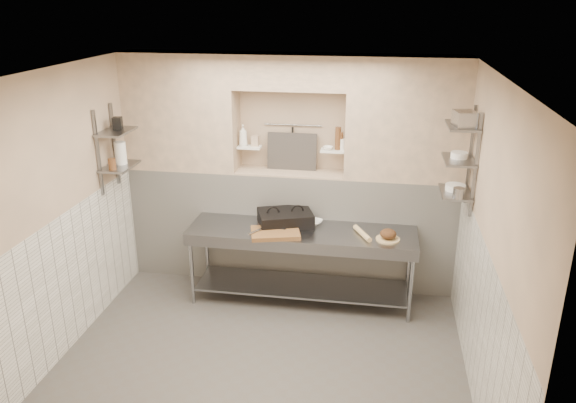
% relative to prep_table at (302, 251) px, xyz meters
% --- Properties ---
extents(floor, '(4.00, 3.90, 0.10)m').
position_rel_prep_table_xyz_m(floor, '(-0.22, -1.18, -0.69)').
color(floor, '#4A4642').
rests_on(floor, ground).
extents(ceiling, '(4.00, 3.90, 0.10)m').
position_rel_prep_table_xyz_m(ceiling, '(-0.22, -1.18, 2.21)').
color(ceiling, silver).
rests_on(ceiling, ground).
extents(wall_left, '(0.10, 3.90, 2.80)m').
position_rel_prep_table_xyz_m(wall_left, '(-2.27, -1.18, 0.76)').
color(wall_left, tan).
rests_on(wall_left, ground).
extents(wall_right, '(0.10, 3.90, 2.80)m').
position_rel_prep_table_xyz_m(wall_right, '(1.83, -1.18, 0.76)').
color(wall_right, tan).
rests_on(wall_right, ground).
extents(wall_back, '(4.00, 0.10, 2.80)m').
position_rel_prep_table_xyz_m(wall_back, '(-0.22, 0.82, 0.76)').
color(wall_back, tan).
rests_on(wall_back, ground).
extents(wall_front, '(4.00, 0.10, 2.80)m').
position_rel_prep_table_xyz_m(wall_front, '(-0.22, -3.18, 0.76)').
color(wall_front, tan).
rests_on(wall_front, ground).
extents(backwall_lower, '(4.00, 0.40, 1.40)m').
position_rel_prep_table_xyz_m(backwall_lower, '(-0.22, 0.57, 0.06)').
color(backwall_lower, silver).
rests_on(backwall_lower, floor).
extents(alcove_sill, '(1.30, 0.40, 0.02)m').
position_rel_prep_table_xyz_m(alcove_sill, '(-0.22, 0.57, 0.77)').
color(alcove_sill, tan).
rests_on(alcove_sill, backwall_lower).
extents(backwall_pillar_left, '(1.35, 0.40, 1.40)m').
position_rel_prep_table_xyz_m(backwall_pillar_left, '(-1.55, 0.57, 1.46)').
color(backwall_pillar_left, tan).
rests_on(backwall_pillar_left, backwall_lower).
extents(backwall_pillar_right, '(1.35, 0.40, 1.40)m').
position_rel_prep_table_xyz_m(backwall_pillar_right, '(1.10, 0.57, 1.46)').
color(backwall_pillar_right, tan).
rests_on(backwall_pillar_right, backwall_lower).
extents(backwall_header, '(1.30, 0.40, 0.40)m').
position_rel_prep_table_xyz_m(backwall_header, '(-0.22, 0.57, 1.96)').
color(backwall_header, tan).
rests_on(backwall_header, backwall_lower).
extents(wainscot_left, '(0.02, 3.90, 1.40)m').
position_rel_prep_table_xyz_m(wainscot_left, '(-2.21, -1.18, 0.06)').
color(wainscot_left, silver).
rests_on(wainscot_left, floor).
extents(wainscot_right, '(0.02, 3.90, 1.40)m').
position_rel_prep_table_xyz_m(wainscot_right, '(1.77, -1.18, 0.06)').
color(wainscot_right, silver).
rests_on(wainscot_right, floor).
extents(alcove_shelf_left, '(0.28, 0.16, 0.02)m').
position_rel_prep_table_xyz_m(alcove_shelf_left, '(-0.72, 0.57, 1.06)').
color(alcove_shelf_left, white).
rests_on(alcove_shelf_left, backwall_lower).
extents(alcove_shelf_right, '(0.28, 0.16, 0.02)m').
position_rel_prep_table_xyz_m(alcove_shelf_right, '(0.28, 0.57, 1.06)').
color(alcove_shelf_right, white).
rests_on(alcove_shelf_right, backwall_lower).
extents(utensil_rail, '(0.70, 0.02, 0.02)m').
position_rel_prep_table_xyz_m(utensil_rail, '(-0.22, 0.74, 1.31)').
color(utensil_rail, gray).
rests_on(utensil_rail, wall_back).
extents(hanging_steel, '(0.02, 0.02, 0.30)m').
position_rel_prep_table_xyz_m(hanging_steel, '(-0.22, 0.72, 1.14)').
color(hanging_steel, black).
rests_on(hanging_steel, utensil_rail).
extents(splash_panel, '(0.60, 0.08, 0.45)m').
position_rel_prep_table_xyz_m(splash_panel, '(-0.22, 0.67, 1.00)').
color(splash_panel, '#383330').
rests_on(splash_panel, alcove_sill).
extents(shelf_rail_left_a, '(0.03, 0.03, 0.95)m').
position_rel_prep_table_xyz_m(shelf_rail_left_a, '(-2.20, 0.07, 1.16)').
color(shelf_rail_left_a, slate).
rests_on(shelf_rail_left_a, wall_left).
extents(shelf_rail_left_b, '(0.03, 0.03, 0.95)m').
position_rel_prep_table_xyz_m(shelf_rail_left_b, '(-2.20, -0.33, 1.16)').
color(shelf_rail_left_b, slate).
rests_on(shelf_rail_left_b, wall_left).
extents(wall_shelf_left_lower, '(0.30, 0.50, 0.02)m').
position_rel_prep_table_xyz_m(wall_shelf_left_lower, '(-2.06, -0.13, 0.96)').
color(wall_shelf_left_lower, slate).
rests_on(wall_shelf_left_lower, wall_left).
extents(wall_shelf_left_upper, '(0.30, 0.50, 0.03)m').
position_rel_prep_table_xyz_m(wall_shelf_left_upper, '(-2.06, -0.13, 1.36)').
color(wall_shelf_left_upper, slate).
rests_on(wall_shelf_left_upper, wall_left).
extents(shelf_rail_right_a, '(0.03, 0.03, 1.05)m').
position_rel_prep_table_xyz_m(shelf_rail_right_a, '(1.75, 0.07, 1.21)').
color(shelf_rail_right_a, slate).
rests_on(shelf_rail_right_a, wall_right).
extents(shelf_rail_right_b, '(0.03, 0.03, 1.05)m').
position_rel_prep_table_xyz_m(shelf_rail_right_b, '(1.75, -0.33, 1.21)').
color(shelf_rail_right_b, slate).
rests_on(shelf_rail_right_b, wall_right).
extents(wall_shelf_right_lower, '(0.30, 0.50, 0.02)m').
position_rel_prep_table_xyz_m(wall_shelf_right_lower, '(1.62, -0.13, 0.86)').
color(wall_shelf_right_lower, slate).
rests_on(wall_shelf_right_lower, wall_right).
extents(wall_shelf_right_mid, '(0.30, 0.50, 0.02)m').
position_rel_prep_table_xyz_m(wall_shelf_right_mid, '(1.62, -0.13, 1.21)').
color(wall_shelf_right_mid, slate).
rests_on(wall_shelf_right_mid, wall_right).
extents(wall_shelf_right_upper, '(0.30, 0.50, 0.03)m').
position_rel_prep_table_xyz_m(wall_shelf_right_upper, '(1.62, -0.13, 1.56)').
color(wall_shelf_right_upper, slate).
rests_on(wall_shelf_right_upper, wall_right).
extents(prep_table, '(2.60, 0.70, 0.90)m').
position_rel_prep_table_xyz_m(prep_table, '(0.00, 0.00, 0.00)').
color(prep_table, gray).
rests_on(prep_table, floor).
extents(panini_press, '(0.72, 0.62, 0.17)m').
position_rel_prep_table_xyz_m(panini_press, '(-0.21, 0.13, 0.34)').
color(panini_press, black).
rests_on(panini_press, prep_table).
extents(cutting_board, '(0.61, 0.50, 0.05)m').
position_rel_prep_table_xyz_m(cutting_board, '(-0.27, -0.17, 0.28)').
color(cutting_board, brown).
rests_on(cutting_board, prep_table).
extents(knife_blade, '(0.26, 0.08, 0.01)m').
position_rel_prep_table_xyz_m(knife_blade, '(-0.30, -0.08, 0.31)').
color(knife_blade, gray).
rests_on(knife_blade, cutting_board).
extents(tongs, '(0.18, 0.26, 0.03)m').
position_rel_prep_table_xyz_m(tongs, '(-0.46, -0.21, 0.32)').
color(tongs, gray).
rests_on(tongs, cutting_board).
extents(mixing_bowl, '(0.25, 0.25, 0.05)m').
position_rel_prep_table_xyz_m(mixing_bowl, '(0.11, 0.21, 0.28)').
color(mixing_bowl, white).
rests_on(mixing_bowl, prep_table).
extents(rolling_pin, '(0.22, 0.37, 0.06)m').
position_rel_prep_table_xyz_m(rolling_pin, '(0.69, -0.03, 0.29)').
color(rolling_pin, '#DEBF7A').
rests_on(rolling_pin, prep_table).
extents(bread_board, '(0.26, 0.26, 0.02)m').
position_rel_prep_table_xyz_m(bread_board, '(0.97, -0.09, 0.27)').
color(bread_board, '#DEBF7A').
rests_on(bread_board, prep_table).
extents(bread_loaf, '(0.18, 0.18, 0.11)m').
position_rel_prep_table_xyz_m(bread_loaf, '(0.97, -0.09, 0.33)').
color(bread_loaf, '#4C2D19').
rests_on(bread_loaf, bread_board).
extents(bottle_soap, '(0.13, 0.13, 0.26)m').
position_rel_prep_table_xyz_m(bottle_soap, '(-0.79, 0.56, 1.20)').
color(bottle_soap, white).
rests_on(bottle_soap, alcove_shelf_left).
extents(jar_alcove, '(0.08, 0.08, 0.12)m').
position_rel_prep_table_xyz_m(jar_alcove, '(-0.66, 0.59, 1.13)').
color(jar_alcove, tan).
rests_on(jar_alcove, alcove_shelf_left).
extents(bowl_alcove, '(0.15, 0.15, 0.04)m').
position_rel_prep_table_xyz_m(bowl_alcove, '(0.22, 0.56, 1.09)').
color(bowl_alcove, white).
rests_on(bowl_alcove, alcove_shelf_right).
extents(condiment_a, '(0.06, 0.06, 0.21)m').
position_rel_prep_table_xyz_m(condiment_a, '(0.37, 0.59, 1.17)').
color(condiment_a, '#57341C').
rests_on(condiment_a, alcove_shelf_right).
extents(condiment_b, '(0.07, 0.07, 0.27)m').
position_rel_prep_table_xyz_m(condiment_b, '(0.33, 0.58, 1.20)').
color(condiment_b, '#57341C').
rests_on(condiment_b, alcove_shelf_right).
extents(condiment_c, '(0.08, 0.08, 0.13)m').
position_rel_prep_table_xyz_m(condiment_c, '(0.39, 0.59, 1.14)').
color(condiment_c, white).
rests_on(condiment_c, alcove_shelf_right).
extents(jug_left, '(0.13, 0.13, 0.26)m').
position_rel_prep_table_xyz_m(jug_left, '(-2.06, -0.08, 1.10)').
color(jug_left, white).
rests_on(jug_left, wall_shelf_left_lower).
extents(jar_left, '(0.08, 0.08, 0.13)m').
position_rel_prep_table_xyz_m(jar_left, '(-2.06, -0.30, 1.03)').
color(jar_left, '#57341C').
rests_on(jar_left, wall_shelf_left_lower).
extents(box_left_upper, '(0.12, 0.12, 0.14)m').
position_rel_prep_table_xyz_m(box_left_upper, '(-2.06, -0.07, 1.44)').
color(box_left_upper, black).
rests_on(box_left_upper, wall_shelf_left_upper).
extents(bowl_right, '(0.21, 0.21, 0.06)m').
position_rel_prep_table_xyz_m(bowl_right, '(1.62, -0.10, 0.90)').
color(bowl_right, white).
rests_on(bowl_right, wall_shelf_right_lower).
extents(canister_right, '(0.11, 0.11, 0.11)m').
position_rel_prep_table_xyz_m(canister_right, '(1.62, -0.35, 0.93)').
color(canister_right, gray).
rests_on(canister_right, wall_shelf_right_lower).
extents(bowl_right_mid, '(0.17, 0.17, 0.06)m').
position_rel_prep_table_xyz_m(bowl_right_mid, '(1.62, -0.11, 1.25)').
color(bowl_right_mid, white).
rests_on(bowl_right_mid, wall_shelf_right_mid).
extents(basket_right, '(0.23, 0.27, 0.15)m').
position_rel_prep_table_xyz_m(basket_right, '(1.62, -0.21, 1.64)').
color(basket_right, gray).
rests_on(basket_right, wall_shelf_right_upper).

